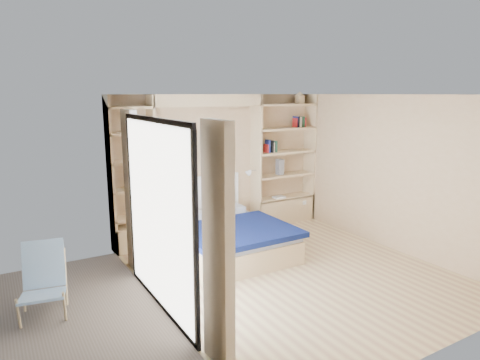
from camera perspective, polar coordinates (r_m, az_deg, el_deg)
ground at (r=6.30m, az=7.05°, el=-12.15°), size 4.50×4.50×0.00m
room_shell at (r=6.99m, az=-2.88°, el=-0.39°), size 4.50×4.50×4.50m
bed at (r=6.87m, az=-1.88°, el=-7.58°), size 1.68×2.12×1.07m
photo_gallery at (r=7.50m, az=-5.89°, el=4.45°), size 1.48×0.02×0.82m
reading_lamps at (r=7.44m, az=-4.02°, el=0.51°), size 1.92×0.12×0.15m
shelf_decor at (r=8.18m, az=5.14°, el=5.81°), size 3.51×0.23×2.03m
deck at (r=5.19m, az=-28.51°, el=-19.02°), size 3.20×4.00×0.05m
deck_chair at (r=5.57m, az=-24.75°, el=-12.06°), size 0.62×0.88×0.82m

